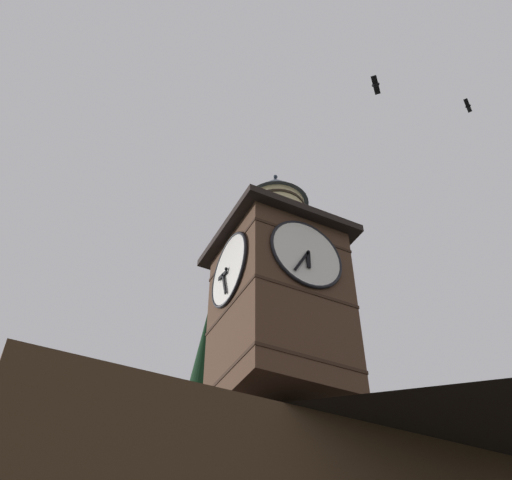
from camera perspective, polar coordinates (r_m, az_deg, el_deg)
clock_tower at (r=18.18m, az=2.20°, el=-5.13°), size 4.00×4.00×9.04m
flying_bird_high at (r=22.83m, az=19.68°, el=12.00°), size 0.62×0.46×0.11m
flying_bird_low at (r=19.92m, az=11.41°, el=14.40°), size 0.65×0.62×0.14m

